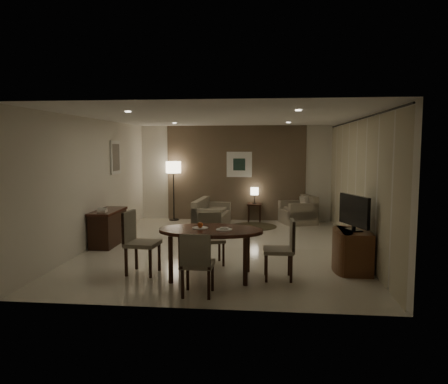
# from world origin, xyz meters

# --- Properties ---
(room_shell) EXTENTS (5.50, 7.00, 2.70)m
(room_shell) POSITION_xyz_m (0.00, 0.40, 1.35)
(room_shell) COLOR beige
(room_shell) RESTS_ON ground
(taupe_accent) EXTENTS (3.96, 0.03, 2.70)m
(taupe_accent) POSITION_xyz_m (0.00, 3.48, 1.35)
(taupe_accent) COLOR brown
(taupe_accent) RESTS_ON wall_back
(curtain_wall) EXTENTS (0.08, 6.70, 2.58)m
(curtain_wall) POSITION_xyz_m (2.68, 0.00, 1.32)
(curtain_wall) COLOR #BEB094
(curtain_wall) RESTS_ON wall_right
(curtain_rod) EXTENTS (0.03, 6.80, 0.03)m
(curtain_rod) POSITION_xyz_m (2.68, 0.00, 2.64)
(curtain_rod) COLOR black
(curtain_rod) RESTS_ON wall_right
(art_back_frame) EXTENTS (0.72, 0.03, 0.72)m
(art_back_frame) POSITION_xyz_m (0.10, 3.46, 1.60)
(art_back_frame) COLOR silver
(art_back_frame) RESTS_ON wall_back
(art_back_canvas) EXTENTS (0.34, 0.01, 0.34)m
(art_back_canvas) POSITION_xyz_m (0.10, 3.44, 1.60)
(art_back_canvas) COLOR #1A2F26
(art_back_canvas) RESTS_ON wall_back
(art_left_frame) EXTENTS (0.03, 0.60, 0.80)m
(art_left_frame) POSITION_xyz_m (-2.72, 1.20, 1.85)
(art_left_frame) COLOR silver
(art_left_frame) RESTS_ON wall_left
(art_left_canvas) EXTENTS (0.01, 0.46, 0.64)m
(art_left_canvas) POSITION_xyz_m (-2.71, 1.20, 1.85)
(art_left_canvas) COLOR gray
(art_left_canvas) RESTS_ON wall_left
(downlight_nl) EXTENTS (0.10, 0.10, 0.01)m
(downlight_nl) POSITION_xyz_m (-1.40, -1.80, 2.69)
(downlight_nl) COLOR white
(downlight_nl) RESTS_ON ceiling
(downlight_nr) EXTENTS (0.10, 0.10, 0.01)m
(downlight_nr) POSITION_xyz_m (1.40, -1.80, 2.69)
(downlight_nr) COLOR white
(downlight_nr) RESTS_ON ceiling
(downlight_fl) EXTENTS (0.10, 0.10, 0.01)m
(downlight_fl) POSITION_xyz_m (-1.40, 1.80, 2.69)
(downlight_fl) COLOR white
(downlight_fl) RESTS_ON ceiling
(downlight_fr) EXTENTS (0.10, 0.10, 0.01)m
(downlight_fr) POSITION_xyz_m (1.40, 1.80, 2.69)
(downlight_fr) COLOR white
(downlight_fr) RESTS_ON ceiling
(console_desk) EXTENTS (0.48, 1.20, 0.75)m
(console_desk) POSITION_xyz_m (-2.49, 0.00, 0.38)
(console_desk) COLOR #442316
(console_desk) RESTS_ON floor
(telephone) EXTENTS (0.20, 0.14, 0.09)m
(telephone) POSITION_xyz_m (-2.49, -0.30, 0.80)
(telephone) COLOR white
(telephone) RESTS_ON console_desk
(tv_cabinet) EXTENTS (0.48, 0.90, 0.70)m
(tv_cabinet) POSITION_xyz_m (2.40, -1.50, 0.35)
(tv_cabinet) COLOR brown
(tv_cabinet) RESTS_ON floor
(flat_tv) EXTENTS (0.36, 0.85, 0.60)m
(flat_tv) POSITION_xyz_m (2.38, -1.50, 1.02)
(flat_tv) COLOR black
(flat_tv) RESTS_ON tv_cabinet
(dining_table) EXTENTS (1.68, 1.05, 0.79)m
(dining_table) POSITION_xyz_m (0.02, -2.10, 0.39)
(dining_table) COLOR #442316
(dining_table) RESTS_ON floor
(chair_near) EXTENTS (0.45, 0.45, 0.92)m
(chair_near) POSITION_xyz_m (-0.05, -2.96, 0.46)
(chair_near) COLOR gray
(chair_near) RESTS_ON floor
(chair_far) EXTENTS (0.56, 0.56, 0.91)m
(chair_far) POSITION_xyz_m (-0.07, -1.32, 0.46)
(chair_far) COLOR gray
(chair_far) RESTS_ON floor
(chair_left) EXTENTS (0.55, 0.55, 1.04)m
(chair_left) POSITION_xyz_m (-1.13, -2.01, 0.52)
(chair_left) COLOR gray
(chair_left) RESTS_ON floor
(chair_right) EXTENTS (0.48, 0.48, 0.96)m
(chair_right) POSITION_xyz_m (1.11, -2.08, 0.48)
(chair_right) COLOR gray
(chair_right) RESTS_ON floor
(plate_a) EXTENTS (0.26, 0.26, 0.02)m
(plate_a) POSITION_xyz_m (-0.16, -2.05, 0.80)
(plate_a) COLOR white
(plate_a) RESTS_ON dining_table
(plate_b) EXTENTS (0.26, 0.26, 0.02)m
(plate_b) POSITION_xyz_m (0.24, -2.15, 0.80)
(plate_b) COLOR white
(plate_b) RESTS_ON dining_table
(fruit_apple) EXTENTS (0.09, 0.09, 0.09)m
(fruit_apple) POSITION_xyz_m (-0.16, -2.05, 0.85)
(fruit_apple) COLOR #BF4815
(fruit_apple) RESTS_ON plate_a
(napkin) EXTENTS (0.12, 0.08, 0.03)m
(napkin) POSITION_xyz_m (0.24, -2.15, 0.82)
(napkin) COLOR white
(napkin) RESTS_ON plate_b
(round_rug) EXTENTS (1.23, 1.23, 0.01)m
(round_rug) POSITION_xyz_m (0.55, 2.45, 0.01)
(round_rug) COLOR #403924
(round_rug) RESTS_ON floor
(sofa) EXTENTS (1.59, 0.88, 0.72)m
(sofa) POSITION_xyz_m (-0.55, 2.38, 0.36)
(sofa) COLOR gray
(sofa) RESTS_ON floor
(armchair) EXTENTS (1.07, 1.10, 0.77)m
(armchair) POSITION_xyz_m (1.75, 3.04, 0.38)
(armchair) COLOR gray
(armchair) RESTS_ON floor
(side_table) EXTENTS (0.40, 0.40, 0.51)m
(side_table) POSITION_xyz_m (0.55, 3.25, 0.26)
(side_table) COLOR black
(side_table) RESTS_ON floor
(table_lamp) EXTENTS (0.22, 0.22, 0.50)m
(table_lamp) POSITION_xyz_m (0.55, 3.25, 0.76)
(table_lamp) COLOR #FFEAC1
(table_lamp) RESTS_ON side_table
(floor_lamp) EXTENTS (0.43, 0.43, 1.68)m
(floor_lamp) POSITION_xyz_m (-1.76, 3.24, 0.84)
(floor_lamp) COLOR #FFE5B7
(floor_lamp) RESTS_ON floor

